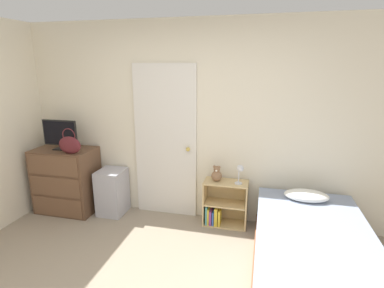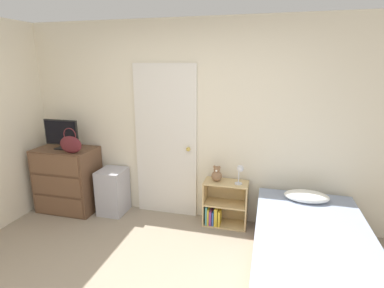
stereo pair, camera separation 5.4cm
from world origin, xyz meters
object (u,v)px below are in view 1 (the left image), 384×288
at_px(storage_bin, 112,192).
at_px(desk_lamp, 240,171).
at_px(handbag, 70,145).
at_px(bookshelf, 222,206).
at_px(teddy_bear, 217,174).
at_px(tv, 60,134).
at_px(dresser, 67,180).
at_px(bed, 312,253).

relative_size(storage_bin, desk_lamp, 2.51).
height_order(handbag, desk_lamp, handbag).
bearing_deg(bookshelf, teddy_bear, -175.43).
bearing_deg(storage_bin, teddy_bear, 2.09).
distance_m(tv, storage_bin, 1.04).
bearing_deg(teddy_bear, tv, -176.68).
height_order(bookshelf, desk_lamp, desk_lamp).
xyz_separation_m(dresser, desk_lamp, (2.38, 0.08, 0.31)).
relative_size(handbag, teddy_bear, 1.64).
distance_m(storage_bin, bookshelf, 1.52).
height_order(dresser, teddy_bear, dresser).
distance_m(storage_bin, desk_lamp, 1.78).
bearing_deg(desk_lamp, bed, -44.40).
relative_size(desk_lamp, bed, 0.13).
bearing_deg(bookshelf, bed, -39.18).
distance_m(teddy_bear, bed, 1.38).
height_order(tv, teddy_bear, tv).
bearing_deg(bed, desk_lamp, 135.60).
relative_size(handbag, desk_lamp, 1.35).
height_order(storage_bin, teddy_bear, teddy_bear).
bearing_deg(teddy_bear, storage_bin, -177.91).
xyz_separation_m(tv, bed, (3.16, -0.67, -0.85)).
bearing_deg(handbag, bookshelf, 8.53).
bearing_deg(bed, tv, 168.09).
height_order(storage_bin, desk_lamp, desk_lamp).
relative_size(tv, bookshelf, 0.85).
height_order(handbag, bed, handbag).
bearing_deg(bookshelf, handbag, -171.47).
bearing_deg(dresser, bed, -12.08).
relative_size(teddy_bear, desk_lamp, 0.82).
relative_size(dresser, handbag, 2.68).
height_order(bookshelf, teddy_bear, teddy_bear).
bearing_deg(desk_lamp, tv, -177.97).
bearing_deg(teddy_bear, handbag, -171.30).
height_order(teddy_bear, desk_lamp, desk_lamp).
relative_size(tv, desk_lamp, 2.00).
bearing_deg(bed, bookshelf, 140.82).
height_order(dresser, desk_lamp, dresser).
distance_m(handbag, storage_bin, 0.85).
height_order(desk_lamp, bed, desk_lamp).
bearing_deg(desk_lamp, bookshelf, 168.15).
bearing_deg(teddy_bear, bed, -36.76).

